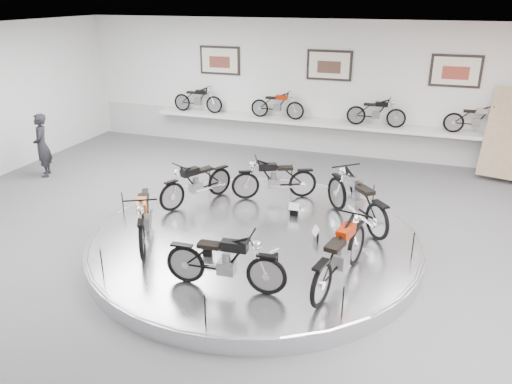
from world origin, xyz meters
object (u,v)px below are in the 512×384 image
(shelf, at_px, (324,124))
(bike_b, at_px, (274,178))
(bike_e, at_px, (225,261))
(bike_c, at_px, (196,182))
(visitor, at_px, (42,145))
(bike_d, at_px, (144,216))
(display_platform, at_px, (254,241))
(bike_f, at_px, (341,253))
(bike_a, at_px, (356,198))

(shelf, height_order, bike_b, bike_b)
(bike_b, bearing_deg, bike_e, 71.06)
(bike_b, distance_m, bike_c, 1.76)
(visitor, bearing_deg, bike_d, 24.05)
(display_platform, relative_size, bike_b, 3.88)
(display_platform, xyz_separation_m, bike_d, (-1.87, -0.92, 0.67))
(bike_b, xyz_separation_m, bike_d, (-1.68, -2.84, 0.03))
(display_platform, bearing_deg, visitor, 163.00)
(bike_f, distance_m, visitor, 9.28)
(shelf, height_order, bike_a, bike_a)
(display_platform, relative_size, bike_c, 3.85)
(bike_c, distance_m, bike_e, 3.60)
(shelf, bearing_deg, bike_e, -88.66)
(bike_c, bearing_deg, bike_e, 59.71)
(shelf, bearing_deg, display_platform, -90.00)
(shelf, xyz_separation_m, bike_b, (-0.19, -4.49, -0.21))
(shelf, xyz_separation_m, bike_e, (0.20, -8.34, -0.20))
(shelf, distance_m, bike_b, 4.49)
(display_platform, distance_m, bike_b, 2.03)
(display_platform, xyz_separation_m, visitor, (-6.81, 2.08, 0.71))
(visitor, bearing_deg, bike_c, 44.29)
(bike_a, xyz_separation_m, bike_f, (0.11, -2.35, -0.02))
(bike_c, bearing_deg, bike_f, 84.80)
(bike_b, height_order, visitor, visitor)
(bike_a, distance_m, bike_c, 3.51)
(display_platform, distance_m, bike_a, 2.23)
(shelf, relative_size, bike_e, 6.51)
(shelf, bearing_deg, bike_c, -108.21)
(display_platform, relative_size, bike_f, 3.47)
(bike_c, bearing_deg, bike_b, 145.02)
(display_platform, relative_size, bike_d, 3.66)
(bike_f, bearing_deg, bike_e, 125.56)
(display_platform, bearing_deg, bike_f, -32.50)
(bike_c, xyz_separation_m, bike_d, (-0.13, -2.01, 0.03))
(bike_f, bearing_deg, bike_c, 69.36)
(bike_e, xyz_separation_m, visitor, (-7.00, 4.02, 0.06))
(bike_c, relative_size, bike_f, 0.90)
(display_platform, bearing_deg, bike_d, -153.83)
(bike_b, height_order, bike_d, bike_d)
(bike_e, bearing_deg, bike_d, 149.85)
(display_platform, distance_m, bike_e, 2.05)
(bike_a, relative_size, bike_b, 1.15)
(display_platform, height_order, shelf, shelf)
(bike_a, bearing_deg, bike_b, 28.43)
(shelf, relative_size, bike_c, 6.62)
(shelf, height_order, bike_c, bike_c)
(bike_c, relative_size, bike_e, 0.98)
(bike_b, height_order, bike_f, bike_f)
(bike_b, bearing_deg, bike_c, 3.26)
(bike_a, height_order, bike_b, bike_a)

